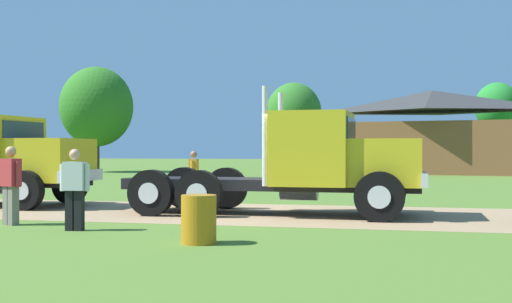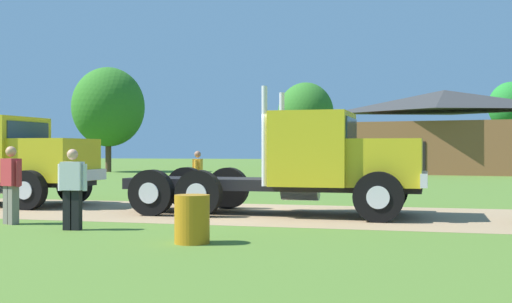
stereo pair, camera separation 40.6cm
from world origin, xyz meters
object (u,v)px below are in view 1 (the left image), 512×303
Objects in this scene: visitor_walking_mid at (11,182)px; visitor_by_barrel at (75,187)px; shed_building at (432,133)px; truck_foreground_white at (313,165)px; steel_barrel at (199,219)px; visitor_far_side at (194,174)px.

visitor_walking_mid is 1.95m from visitor_by_barrel.
visitor_by_barrel is 35.67m from shed_building.
visitor_walking_mid is at bearing -149.52° from truck_foreground_white.
truck_foreground_white is 7.13m from visitor_walking_mid.
truck_foreground_white is at bearing 30.48° from visitor_walking_mid.
steel_barrel is 36.25m from shed_building.
visitor_by_barrel is (-4.28, -4.20, -0.37)m from truck_foreground_white.
visitor_walking_mid is 1.04× the size of visitor_by_barrel.
shed_building is (8.45, 34.60, 1.92)m from visitor_by_barrel.
steel_barrel is at bearing -98.63° from shed_building.
visitor_by_barrel is at bearing 158.92° from steel_barrel.
truck_foreground_white reaches higher than visitor_walking_mid.
visitor_by_barrel is at bearing -17.56° from visitor_walking_mid.
visitor_walking_mid is 2.02× the size of steel_barrel.
visitor_far_side is 0.12× the size of shed_building.
shed_building is (8.56, 26.69, 1.96)m from visitor_far_side.
truck_foreground_white is 30.73m from shed_building.
steel_barrel is (-1.26, -5.36, -0.84)m from truck_foreground_white.
steel_barrel is at bearing -70.96° from visitor_far_side.
visitor_far_side is 28.10m from shed_building.
visitor_by_barrel is at bearing -103.72° from shed_building.
visitor_walking_mid reaches higher than visitor_far_side.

